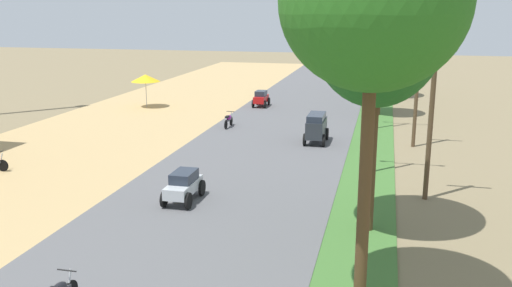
# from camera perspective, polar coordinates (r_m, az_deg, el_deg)

# --- Properties ---
(vendor_umbrella) EXTENTS (2.20, 2.20, 2.52)m
(vendor_umbrella) POSITION_cam_1_polar(r_m,az_deg,el_deg) (43.52, -11.28, 6.61)
(vendor_umbrella) COLOR #99999E
(vendor_umbrella) RESTS_ON dirt_shoulder
(median_tree_nearest) EXTENTS (4.35, 4.35, 9.72)m
(median_tree_nearest) POSITION_cam_1_polar(r_m,az_deg,el_deg) (13.21, 12.00, 13.98)
(median_tree_nearest) COLOR #4C351E
(median_tree_nearest) RESTS_ON median_strip
(median_tree_second) EXTENTS (4.53, 4.53, 10.01)m
(median_tree_second) POSITION_cam_1_polar(r_m,az_deg,el_deg) (18.46, 12.44, 12.35)
(median_tree_second) COLOR #4C351E
(median_tree_second) RESTS_ON median_strip
(median_tree_third) EXTENTS (3.81, 3.81, 7.55)m
(median_tree_third) POSITION_cam_1_polar(r_m,az_deg,el_deg) (40.22, 12.80, 11.00)
(median_tree_third) COLOR #4C351E
(median_tree_third) RESTS_ON median_strip
(median_tree_fourth) EXTENTS (4.35, 4.35, 9.19)m
(median_tree_fourth) POSITION_cam_1_polar(r_m,az_deg,el_deg) (48.80, 12.84, 12.68)
(median_tree_fourth) COLOR #4C351E
(median_tree_fourth) RESTS_ON median_strip
(streetlamp_near) EXTENTS (3.16, 0.20, 7.93)m
(streetlamp_near) POSITION_cam_1_polar(r_m,az_deg,el_deg) (25.68, 12.18, 6.93)
(streetlamp_near) COLOR gray
(streetlamp_near) RESTS_ON median_strip
(streetlamp_mid) EXTENTS (3.16, 0.20, 8.22)m
(streetlamp_mid) POSITION_cam_1_polar(r_m,az_deg,el_deg) (35.61, 12.58, 8.99)
(streetlamp_mid) COLOR gray
(streetlamp_mid) RESTS_ON median_strip
(streetlamp_far) EXTENTS (3.16, 0.20, 7.08)m
(streetlamp_far) POSITION_cam_1_polar(r_m,az_deg,el_deg) (46.23, 12.76, 9.28)
(streetlamp_far) COLOR gray
(streetlamp_far) RESTS_ON median_strip
(streetlamp_farthest) EXTENTS (3.16, 0.20, 7.34)m
(streetlamp_farthest) POSITION_cam_1_polar(r_m,az_deg,el_deg) (56.85, 12.92, 10.19)
(streetlamp_farthest) COLOR gray
(streetlamp_farthest) RESTS_ON median_strip
(utility_pole_near) EXTENTS (1.80, 0.20, 8.21)m
(utility_pole_near) POSITION_cam_1_polar(r_m,az_deg,el_deg) (31.46, 16.32, 7.29)
(utility_pole_near) COLOR brown
(utility_pole_near) RESTS_ON ground
(utility_pole_far) EXTENTS (1.80, 0.20, 8.31)m
(utility_pole_far) POSITION_cam_1_polar(r_m,az_deg,el_deg) (22.64, 17.71, 4.99)
(utility_pole_far) COLOR brown
(utility_pole_far) RESTS_ON ground
(car_sedan_silver) EXTENTS (1.10, 2.26, 1.19)m
(car_sedan_silver) POSITION_cam_1_polar(r_m,az_deg,el_deg) (22.17, -7.45, -4.23)
(car_sedan_silver) COLOR #B7BCC1
(car_sedan_silver) RESTS_ON road_strip
(car_van_charcoal) EXTENTS (1.19, 2.41, 1.67)m
(car_van_charcoal) POSITION_cam_1_polar(r_m,az_deg,el_deg) (31.56, 6.22, 1.77)
(car_van_charcoal) COLOR #282D33
(car_van_charcoal) RESTS_ON road_strip
(car_hatchback_red) EXTENTS (1.04, 2.00, 1.23)m
(car_hatchback_red) POSITION_cam_1_polar(r_m,az_deg,el_deg) (43.07, 0.52, 4.70)
(car_hatchback_red) COLOR red
(car_hatchback_red) RESTS_ON road_strip
(motorbike_ahead_third) EXTENTS (0.54, 1.80, 0.94)m
(motorbike_ahead_third) POSITION_cam_1_polar(r_m,az_deg,el_deg) (35.68, -2.83, 2.49)
(motorbike_ahead_third) COLOR black
(motorbike_ahead_third) RESTS_ON road_strip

